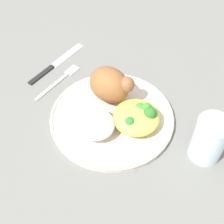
# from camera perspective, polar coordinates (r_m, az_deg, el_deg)

# --- Properties ---
(ground_plane) EXTENTS (2.00, 2.00, 0.00)m
(ground_plane) POSITION_cam_1_polar(r_m,az_deg,el_deg) (0.65, 0.00, -1.34)
(ground_plane) COLOR slate
(plate) EXTENTS (0.26, 0.26, 0.01)m
(plate) POSITION_cam_1_polar(r_m,az_deg,el_deg) (0.64, 0.00, -0.95)
(plate) COLOR beige
(plate) RESTS_ON ground_plane
(roasted_chicken) EXTENTS (0.10, 0.07, 0.08)m
(roasted_chicken) POSITION_cam_1_polar(r_m,az_deg,el_deg) (0.64, -0.31, 5.19)
(roasted_chicken) COLOR brown
(roasted_chicken) RESTS_ON plate
(rice_pile) EXTENTS (0.09, 0.08, 0.04)m
(rice_pile) POSITION_cam_1_polar(r_m,az_deg,el_deg) (0.60, -3.58, -2.05)
(rice_pile) COLOR white
(rice_pile) RESTS_ON plate
(mac_cheese_with_broccoli) EXTENTS (0.10, 0.10, 0.04)m
(mac_cheese_with_broccoli) POSITION_cam_1_polar(r_m,az_deg,el_deg) (0.61, 4.79, -0.85)
(mac_cheese_with_broccoli) COLOR #E6C04A
(mac_cheese_with_broccoli) RESTS_ON plate
(fork) EXTENTS (0.02, 0.14, 0.01)m
(fork) POSITION_cam_1_polar(r_m,az_deg,el_deg) (0.74, -9.83, 6.00)
(fork) COLOR #B2B2B7
(fork) RESTS_ON ground_plane
(knife) EXTENTS (0.02, 0.19, 0.01)m
(knife) POSITION_cam_1_polar(r_m,az_deg,el_deg) (0.78, -11.26, 8.48)
(knife) COLOR black
(knife) RESTS_ON ground_plane
(water_glass) EXTENTS (0.06, 0.06, 0.10)m
(water_glass) POSITION_cam_1_polar(r_m,az_deg,el_deg) (0.59, 17.86, -4.95)
(water_glass) COLOR silver
(water_glass) RESTS_ON ground_plane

